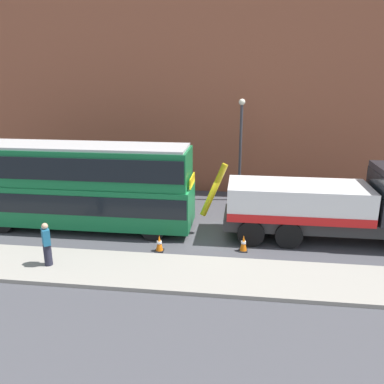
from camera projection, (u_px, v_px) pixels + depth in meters
The scene contains 9 objects.
ground_plane at pixel (208, 233), 18.79m from camera, with size 120.00×120.00×0.00m, color #424247.
near_kerb at pixel (198, 274), 14.78m from camera, with size 60.00×2.80×0.15m, color gray.
building_facade at pixel (221, 57), 23.46m from camera, with size 60.00×1.50×16.00m.
recovery_tow_truck at pixel (339, 203), 17.47m from camera, with size 10.14×2.66×3.67m.
double_decker_bus at pixel (76, 183), 18.80m from camera, with size 11.05×2.57×4.06m.
pedestrian_onlooker at pixel (47, 245), 15.10m from camera, with size 0.45×0.48×1.71m.
traffic_cone_near_bus at pixel (159, 243), 16.77m from camera, with size 0.36×0.36×0.72m.
traffic_cone_midway at pixel (243, 244), 16.77m from camera, with size 0.36×0.36×0.72m.
street_lamp at pixel (241, 141), 22.54m from camera, with size 0.36×0.36×5.83m.
Camera 1 is at (1.48, -17.38, 7.28)m, focal length 37.41 mm.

